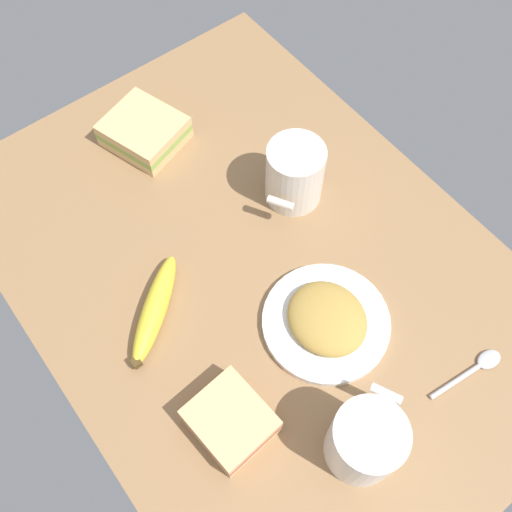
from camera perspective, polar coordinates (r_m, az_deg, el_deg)
name	(u,v)px	position (r cm, az deg, el deg)	size (l,w,h in cm)	color
tabletop	(256,269)	(87.69, 0.00, -1.23)	(90.00, 64.00, 2.00)	#936D47
plate_of_food	(327,320)	(82.21, 6.90, -6.24)	(18.01, 18.01, 4.01)	white
coffee_mug_black	(295,174)	(89.17, 3.79, 8.03)	(9.46, 11.16, 10.50)	silver
coffee_mug_milky	(365,442)	(74.21, 10.61, -17.37)	(9.17, 11.36, 10.41)	white
sandwich_main	(231,421)	(76.83, -2.50, -15.77)	(10.48, 9.58, 4.40)	#DBB77A
sandwich_side	(142,132)	(99.86, -11.04, 11.76)	(14.51, 13.74, 4.40)	#DBB77A
banana	(155,309)	(83.25, -9.85, -5.12)	(13.26, 15.22, 3.29)	yellow
spoon	(476,368)	(85.82, 20.72, -10.15)	(2.93, 12.03, 0.80)	silver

